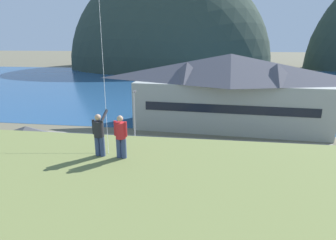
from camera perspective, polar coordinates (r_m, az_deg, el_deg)
The scene contains 17 objects.
ground_plane at distance 21.84m, azimuth -6.52°, elevation -16.90°, with size 600.00×600.00×0.00m, color #66604C.
parking_lot_pad at distance 26.03m, azimuth -3.79°, elevation -10.89°, with size 40.00×20.00×0.10m, color gray.
bay_water at distance 78.72m, azimuth 4.27°, elevation 7.49°, with size 360.00×84.00×0.03m, color navy.
far_hill_west_ridge at distance 132.03m, azimuth 0.27°, elevation 11.04°, with size 90.98×73.93×89.37m, color #2D3D33.
harbor_lodge at distance 38.92m, azimuth 12.58°, elevation 6.23°, with size 27.47×10.74×10.22m.
storage_shed_near_lot at distance 27.52m, azimuth -26.97°, elevation -5.69°, with size 7.25×5.70×4.73m.
wharf_dock at distance 52.55m, azimuth 0.46°, elevation 3.52°, with size 3.20×14.82×0.70m.
moored_boat_wharfside at distance 55.61m, azimuth -2.74°, elevation 4.61°, with size 2.47×7.09×2.16m.
parked_car_mid_row_far at distance 23.10m, azimuth 30.85°, elevation -14.25°, with size 4.31×2.28×1.82m.
parked_car_back_row_right at distance 26.94m, azimuth 20.23°, elevation -8.55°, with size 4.21×2.08×1.82m.
parked_car_lone_by_shed at distance 22.12m, azimuth 1.20°, elevation -13.09°, with size 4.33×2.32×1.82m.
parked_car_mid_row_near at distance 22.58m, azimuth -11.11°, elevation -12.77°, with size 4.28×2.21×1.82m.
parked_car_front_row_silver at distance 29.56m, azimuth 30.46°, elevation -7.64°, with size 4.25×2.15×1.82m.
parked_car_corner_spot at distance 26.44m, azimuth 2.68°, elevation -7.97°, with size 4.22×2.10×1.82m.
parking_light_pole at distance 30.30m, azimuth -7.00°, elevation 0.83°, with size 0.24×0.78×6.57m.
person_kite_flyer at distance 11.24m, azimuth -14.18°, elevation -2.72°, with size 0.56×0.64×1.86m.
person_companion at distance 10.88m, azimuth -9.82°, elevation -3.18°, with size 0.54×0.40×1.74m.
Camera 1 is at (4.82, -17.67, 11.89)m, focal length 29.25 mm.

